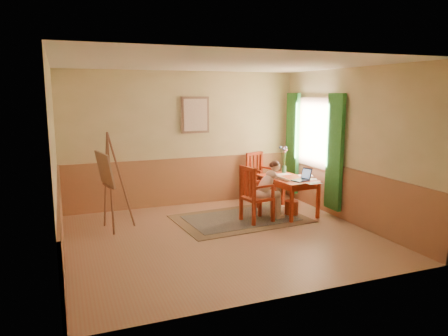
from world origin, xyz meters
name	(u,v)px	position (x,y,z in m)	size (l,w,h in m)	color
room	(222,153)	(0.00, 0.00, 1.40)	(5.04, 4.54, 2.84)	tan
wainscot	(206,196)	(0.00, 0.80, 0.50)	(5.00, 4.50, 1.00)	#B9744A
window	(313,143)	(2.42, 1.10, 1.35)	(0.12, 2.01, 2.20)	white
wall_portrait	(195,115)	(0.25, 2.20, 1.90)	(0.60, 0.05, 0.76)	#8B654D
rug	(241,219)	(0.68, 0.79, 0.01)	(2.52, 1.78, 0.02)	#8C7251
table	(287,182)	(1.69, 0.83, 0.63)	(0.87, 1.28, 0.72)	#B93D1F
chair_left	(255,194)	(0.84, 0.52, 0.53)	(0.56, 0.54, 1.05)	#B93D1F
chair_back	(259,177)	(1.63, 1.96, 0.53)	(0.58, 0.60, 1.06)	#B93D1F
figure	(269,188)	(1.15, 0.56, 0.62)	(0.85, 0.43, 1.12)	beige
laptop	(302,178)	(1.82, 0.49, 0.77)	(0.42, 0.32, 0.22)	#1E2338
papers	(302,178)	(1.95, 0.69, 0.72)	(0.67, 1.17, 0.00)	white
vase	(284,160)	(1.88, 1.31, 0.98)	(0.22, 0.28, 0.56)	#3F724C
wastebasket	(291,208)	(1.72, 0.69, 0.14)	(0.26, 0.26, 0.28)	#A23C1F
easel	(107,173)	(-1.70, 1.02, 1.01)	(0.63, 0.77, 1.71)	brown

